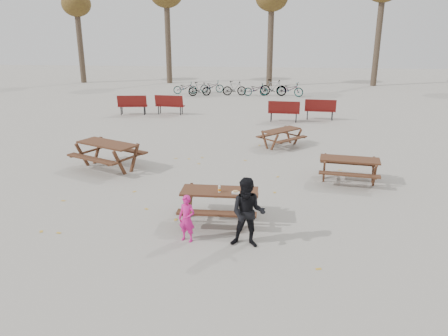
# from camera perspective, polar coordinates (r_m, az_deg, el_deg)

# --- Properties ---
(ground) EXTENTS (80.00, 80.00, 0.00)m
(ground) POSITION_cam_1_polar(r_m,az_deg,el_deg) (10.56, -0.57, -6.85)
(ground) COLOR gray
(ground) RESTS_ON ground
(main_picnic_table) EXTENTS (1.80, 1.45, 0.78)m
(main_picnic_table) POSITION_cam_1_polar(r_m,az_deg,el_deg) (10.33, -0.58, -3.90)
(main_picnic_table) COLOR #3C1F15
(main_picnic_table) RESTS_ON ground
(food_tray) EXTENTS (0.18, 0.11, 0.03)m
(food_tray) POSITION_cam_1_polar(r_m,az_deg,el_deg) (10.06, 1.53, -3.27)
(food_tray) COLOR silver
(food_tray) RESTS_ON main_picnic_table
(bread_roll) EXTENTS (0.14, 0.06, 0.05)m
(bread_roll) POSITION_cam_1_polar(r_m,az_deg,el_deg) (10.04, 1.53, -3.05)
(bread_roll) COLOR tan
(bread_roll) RESTS_ON food_tray
(soda_bottle) EXTENTS (0.07, 0.07, 0.17)m
(soda_bottle) POSITION_cam_1_polar(r_m,az_deg,el_deg) (10.13, -0.60, -2.79)
(soda_bottle) COLOR silver
(soda_bottle) RESTS_ON main_picnic_table
(child) EXTENTS (0.44, 0.36, 1.04)m
(child) POSITION_cam_1_polar(r_m,az_deg,el_deg) (9.45, -4.88, -6.60)
(child) COLOR #DA1B85
(child) RESTS_ON ground
(adult) EXTENTS (0.78, 0.62, 1.52)m
(adult) POSITION_cam_1_polar(r_m,az_deg,el_deg) (9.11, 3.15, -5.89)
(adult) COLOR black
(adult) RESTS_ON ground
(picnic_table_east) EXTENTS (1.88, 1.60, 0.73)m
(picnic_table_east) POSITION_cam_1_polar(r_m,az_deg,el_deg) (13.45, 15.98, -0.31)
(picnic_table_east) COLOR #3C1F15
(picnic_table_east) RESTS_ON ground
(picnic_table_north) EXTENTS (2.52, 2.33, 0.87)m
(picnic_table_north) POSITION_cam_1_polar(r_m,az_deg,el_deg) (14.63, -14.91, 1.55)
(picnic_table_north) COLOR #3C1F15
(picnic_table_north) RESTS_ON ground
(picnic_table_far) EXTENTS (1.98, 1.98, 0.67)m
(picnic_table_far) POSITION_cam_1_polar(r_m,az_deg,el_deg) (16.94, 7.51, 3.90)
(picnic_table_far) COLOR #3C1F15
(picnic_table_far) RESTS_ON ground
(park_bench_row) EXTENTS (11.18, 1.82, 1.03)m
(park_bench_row) POSITION_cam_1_polar(r_m,az_deg,el_deg) (22.20, 0.04, 7.93)
(park_bench_row) COLOR maroon
(park_bench_row) RESTS_ON ground
(bicycle_row) EXTENTS (8.81, 2.43, 1.05)m
(bicycle_row) POSITION_cam_1_polar(r_m,az_deg,el_deg) (29.53, 2.20, 10.37)
(bicycle_row) COLOR black
(bicycle_row) RESTS_ON ground
(tree_row) EXTENTS (32.17, 3.52, 8.26)m
(tree_row) POSITION_cam_1_polar(r_m,az_deg,el_deg) (34.70, 6.07, 20.95)
(tree_row) COLOR #382B21
(tree_row) RESTS_ON ground
(fallen_leaves) EXTENTS (11.00, 11.00, 0.01)m
(fallen_leaves) POSITION_cam_1_polar(r_m,az_deg,el_deg) (12.83, 2.93, -2.22)
(fallen_leaves) COLOR gold
(fallen_leaves) RESTS_ON ground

